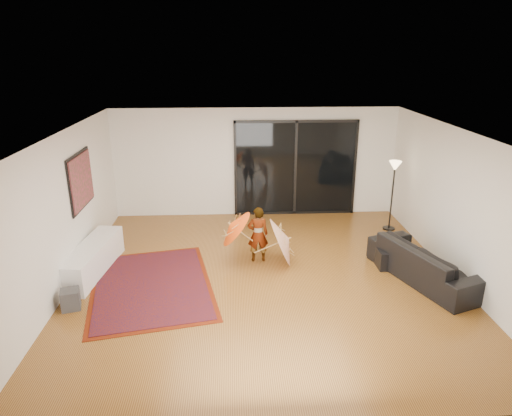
{
  "coord_description": "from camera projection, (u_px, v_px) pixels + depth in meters",
  "views": [
    {
      "loc": [
        -0.55,
        -7.55,
        4.05
      ],
      "look_at": [
        -0.12,
        0.81,
        1.1
      ],
      "focal_mm": 32.0,
      "sensor_mm": 36.0,
      "label": 1
    }
  ],
  "objects": [
    {
      "name": "floor",
      "position": [
        265.0,
        278.0,
        8.49
      ],
      "size": [
        7.0,
        7.0,
        0.0
      ],
      "primitive_type": "plane",
      "color": "#946128",
      "rests_on": "ground"
    },
    {
      "name": "painting",
      "position": [
        81.0,
        181.0,
        8.71
      ],
      "size": [
        0.04,
        1.28,
        1.08
      ],
      "color": "black",
      "rests_on": "wall_left"
    },
    {
      "name": "child",
      "position": [
        258.0,
        234.0,
        9.0
      ],
      "size": [
        0.43,
        0.29,
        1.13
      ],
      "primitive_type": "imported",
      "rotation": [
        0.0,
        0.0,
        3.19
      ],
      "color": "#999999",
      "rests_on": "floor"
    },
    {
      "name": "floor_lamp",
      "position": [
        394.0,
        176.0,
        10.36
      ],
      "size": [
        0.28,
        0.28,
        1.64
      ],
      "color": "black",
      "rests_on": "floor"
    },
    {
      "name": "wall_back",
      "position": [
        255.0,
        163.0,
        11.33
      ],
      "size": [
        7.0,
        0.0,
        7.0
      ],
      "primitive_type": "plane",
      "rotation": [
        1.57,
        0.0,
        0.0
      ],
      "color": "silver",
      "rests_on": "floor"
    },
    {
      "name": "parasol_white",
      "position": [
        289.0,
        240.0,
        8.91
      ],
      "size": [
        0.57,
        0.99,
        0.99
      ],
      "rotation": [
        0.0,
        1.16,
        0.0
      ],
      "color": "silver",
      "rests_on": "floor"
    },
    {
      "name": "ottoman",
      "position": [
        392.0,
        256.0,
        8.96
      ],
      "size": [
        0.64,
        0.64,
        0.36
      ],
      "primitive_type": "cube",
      "rotation": [
        0.0,
        0.0,
        -0.0
      ],
      "color": "black",
      "rests_on": "floor"
    },
    {
      "name": "media_console",
      "position": [
        92.0,
        259.0,
        8.63
      ],
      "size": [
        0.74,
        2.03,
        0.55
      ],
      "primitive_type": "cube",
      "rotation": [
        0.0,
        0.0,
        -0.12
      ],
      "color": "white",
      "rests_on": "floor"
    },
    {
      "name": "speaker",
      "position": [
        70.0,
        299.0,
        7.45
      ],
      "size": [
        0.36,
        0.36,
        0.33
      ],
      "primitive_type": "cube",
      "rotation": [
        0.0,
        0.0,
        0.27
      ],
      "color": "#424244",
      "rests_on": "floor"
    },
    {
      "name": "wall_left",
      "position": [
        63.0,
        213.0,
        7.87
      ],
      "size": [
        0.0,
        7.0,
        7.0
      ],
      "primitive_type": "plane",
      "rotation": [
        1.57,
        0.0,
        1.57
      ],
      "color": "silver",
      "rests_on": "floor"
    },
    {
      "name": "wall_right",
      "position": [
        459.0,
        206.0,
        8.21
      ],
      "size": [
        0.0,
        7.0,
        7.0
      ],
      "primitive_type": "plane",
      "rotation": [
        1.57,
        0.0,
        -1.57
      ],
      "color": "silver",
      "rests_on": "floor"
    },
    {
      "name": "parasol_orange",
      "position": [
        230.0,
        228.0,
        8.88
      ],
      "size": [
        0.65,
        0.82,
        0.87
      ],
      "rotation": [
        0.0,
        -0.88,
        0.0
      ],
      "color": "#DE460B",
      "rests_on": "child"
    },
    {
      "name": "ceiling",
      "position": [
        266.0,
        134.0,
        7.59
      ],
      "size": [
        7.0,
        7.0,
        0.0
      ],
      "primitive_type": "plane",
      "rotation": [
        3.14,
        0.0,
        0.0
      ],
      "color": "white",
      "rests_on": "wall_back"
    },
    {
      "name": "sliding_door",
      "position": [
        295.0,
        168.0,
        11.4
      ],
      "size": [
        3.06,
        0.07,
        2.4
      ],
      "color": "black",
      "rests_on": "wall_back"
    },
    {
      "name": "wall_front",
      "position": [
        289.0,
        323.0,
        4.74
      ],
      "size": [
        7.0,
        0.0,
        7.0
      ],
      "primitive_type": "plane",
      "rotation": [
        -1.57,
        0.0,
        0.0
      ],
      "color": "silver",
      "rests_on": "floor"
    },
    {
      "name": "persian_rug",
      "position": [
        151.0,
        286.0,
        8.2
      ],
      "size": [
        2.62,
        3.27,
        0.02
      ],
      "rotation": [
        0.0,
        0.0,
        0.2
      ],
      "color": "#5A1907",
      "rests_on": "floor"
    },
    {
      "name": "sofa",
      "position": [
        426.0,
        262.0,
        8.35
      ],
      "size": [
        1.67,
        2.5,
        0.68
      ],
      "primitive_type": "imported",
      "rotation": [
        0.0,
        0.0,
        1.93
      ],
      "color": "black",
      "rests_on": "floor"
    }
  ]
}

